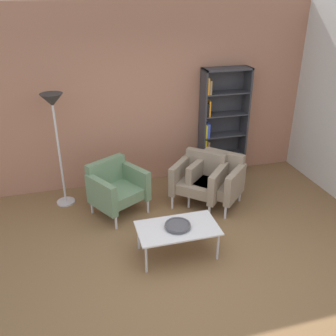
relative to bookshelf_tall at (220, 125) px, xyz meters
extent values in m
plane|color=brown|center=(-1.29, -2.26, -0.94)|extent=(8.32, 8.32, 0.00)
cube|color=#A87056|center=(-1.29, 0.20, 0.51)|extent=(6.40, 0.12, 2.90)
cube|color=#333338|center=(-0.33, -0.03, 0.01)|extent=(0.03, 0.30, 1.90)
cube|color=#333338|center=(0.44, -0.03, 0.01)|extent=(0.03, 0.30, 1.90)
cube|color=#333338|center=(0.06, -0.03, 0.94)|extent=(0.80, 0.30, 0.03)
cube|color=#333338|center=(0.06, -0.03, -0.93)|extent=(0.80, 0.30, 0.03)
cube|color=#333338|center=(0.06, 0.12, 0.01)|extent=(0.80, 0.02, 1.90)
cube|color=#333338|center=(0.06, -0.03, -0.55)|extent=(0.76, 0.28, 0.02)
cube|color=#333338|center=(0.06, -0.03, -0.18)|extent=(0.76, 0.28, 0.02)
cube|color=#333338|center=(0.06, -0.03, 0.19)|extent=(0.76, 0.28, 0.02)
cube|color=#333338|center=(0.06, -0.03, 0.56)|extent=(0.76, 0.28, 0.02)
cube|color=black|center=(-0.30, -0.08, -0.78)|extent=(0.03, 0.17, 0.25)
cube|color=blue|center=(-0.27, -0.04, -0.76)|extent=(0.03, 0.25, 0.29)
cube|color=yellow|center=(-0.30, -0.08, -0.37)|extent=(0.03, 0.18, 0.33)
cube|color=olive|center=(-0.25, -0.06, -0.39)|extent=(0.04, 0.21, 0.29)
cube|color=yellow|center=(-0.30, -0.06, -0.05)|extent=(0.03, 0.21, 0.23)
cube|color=blue|center=(-0.26, -0.07, -0.04)|extent=(0.04, 0.19, 0.24)
cube|color=black|center=(-0.30, -0.05, 0.31)|extent=(0.04, 0.23, 0.22)
cube|color=orange|center=(-0.26, -0.07, 0.33)|extent=(0.02, 0.19, 0.26)
cube|color=orange|center=(-0.30, -0.05, 0.70)|extent=(0.03, 0.23, 0.26)
cube|color=olive|center=(-0.26, -0.04, 0.68)|extent=(0.04, 0.25, 0.22)
cube|color=silver|center=(-1.33, -1.97, -0.55)|extent=(1.00, 0.56, 0.02)
cylinder|color=silver|center=(-1.78, -2.20, -0.75)|extent=(0.03, 0.03, 0.38)
cylinder|color=silver|center=(-0.88, -2.20, -0.75)|extent=(0.03, 0.03, 0.38)
cylinder|color=silver|center=(-1.78, -1.74, -0.75)|extent=(0.03, 0.03, 0.38)
cylinder|color=silver|center=(-0.88, -1.74, -0.75)|extent=(0.03, 0.03, 0.38)
cylinder|color=#4C4C51|center=(-1.33, -1.97, -0.53)|extent=(0.13, 0.13, 0.02)
cylinder|color=#4C4C51|center=(-1.33, -1.97, -0.51)|extent=(0.32, 0.32, 0.02)
torus|color=#4C4C51|center=(-1.33, -1.97, -0.50)|extent=(0.32, 0.32, 0.02)
cube|color=gray|center=(-0.67, -0.88, -0.62)|extent=(0.86, 0.86, 0.16)
cube|color=gray|center=(-0.49, -0.67, -0.35)|extent=(0.56, 0.51, 0.38)
cube|color=gray|center=(-0.92, -0.68, -0.51)|extent=(0.49, 0.53, 0.46)
cube|color=gray|center=(-0.45, -1.10, -0.51)|extent=(0.49, 0.53, 0.46)
cylinder|color=silver|center=(-1.10, -0.91, -0.82)|extent=(0.04, 0.04, 0.24)
cylinder|color=silver|center=(-0.65, -1.31, -0.82)|extent=(0.04, 0.04, 0.24)
cylinder|color=silver|center=(-0.72, -0.47, -0.82)|extent=(0.04, 0.04, 0.24)
cylinder|color=silver|center=(-0.27, -0.87, -0.82)|extent=(0.04, 0.04, 0.24)
cube|color=slate|center=(-1.90, -0.81, -0.62)|extent=(0.84, 0.82, 0.16)
cube|color=slate|center=(-2.03, -0.57, -0.35)|extent=(0.61, 0.42, 0.38)
cube|color=slate|center=(-2.16, -0.98, -0.51)|extent=(0.40, 0.59, 0.46)
cube|color=slate|center=(-1.62, -0.67, -0.51)|extent=(0.40, 0.59, 0.46)
cylinder|color=silver|center=(-2.00, -1.23, -0.82)|extent=(0.04, 0.04, 0.24)
cylinder|color=silver|center=(-1.48, -0.93, -0.82)|extent=(0.04, 0.04, 0.24)
cylinder|color=silver|center=(-2.29, -0.72, -0.82)|extent=(0.04, 0.04, 0.24)
cylinder|color=silver|center=(-1.77, -0.42, -0.82)|extent=(0.04, 0.04, 0.24)
cube|color=gray|center=(-0.42, -0.95, -0.62)|extent=(0.86, 0.86, 0.16)
cube|color=gray|center=(-0.22, -0.76, -0.35)|extent=(0.53, 0.54, 0.38)
cube|color=gray|center=(-0.65, -0.74, -0.51)|extent=(0.51, 0.50, 0.46)
cube|color=gray|center=(-0.22, -1.19, -0.51)|extent=(0.51, 0.50, 0.46)
cylinder|color=silver|center=(-0.85, -0.95, -0.82)|extent=(0.04, 0.04, 0.24)
cylinder|color=silver|center=(-0.43, -1.38, -0.82)|extent=(0.04, 0.04, 0.24)
cylinder|color=silver|center=(-0.43, -0.55, -0.82)|extent=(0.04, 0.04, 0.24)
cylinder|color=silver|center=(-0.01, -0.98, -0.82)|extent=(0.04, 0.04, 0.24)
cylinder|color=silver|center=(-2.67, -0.31, -0.93)|extent=(0.28, 0.28, 0.02)
cylinder|color=silver|center=(-2.67, -0.31, -0.09)|extent=(0.03, 0.03, 1.65)
cone|color=#2D2D2D|center=(-2.67, -0.31, 0.71)|extent=(0.32, 0.32, 0.18)
camera|label=1|loc=(-2.43, -5.57, 2.10)|focal=39.61mm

